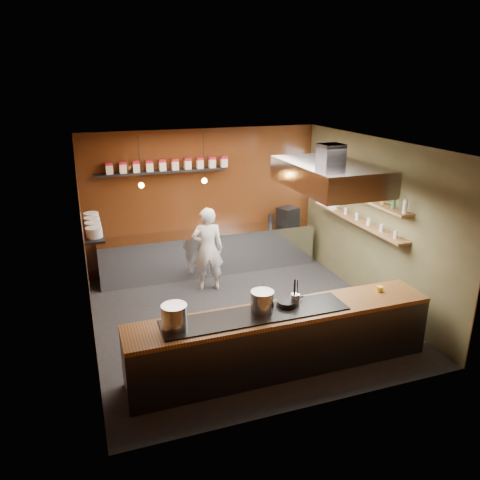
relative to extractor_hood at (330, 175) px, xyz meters
name	(u,v)px	position (x,y,z in m)	size (l,w,h in m)	color
floor	(244,317)	(-1.30, 0.40, -2.51)	(5.00, 5.00, 0.00)	black
back_wall	(204,200)	(-1.30, 2.90, -1.01)	(5.00, 5.00, 0.00)	#3D180B
left_wall	(86,254)	(-3.80, 0.40, -1.01)	(5.00, 5.00, 0.00)	#3D180B
right_wall	(373,221)	(1.20, 0.40, -1.01)	(5.00, 5.00, 0.00)	#4B4B2A
ceiling	(244,144)	(-1.30, 0.40, 0.49)	(5.00, 5.00, 0.00)	silver
window_pane	(326,181)	(1.15, 2.10, -0.61)	(1.00, 1.00, 0.00)	white
prep_counter	(210,252)	(-1.30, 2.57, -2.06)	(4.60, 0.65, 0.90)	silver
pass_counter	(282,339)	(-1.30, -1.20, -2.04)	(4.40, 0.72, 0.94)	#38383D
tin_shelf	(162,172)	(-2.20, 2.76, -0.31)	(2.60, 0.26, 0.04)	black
plate_shelf	(93,230)	(-3.64, 1.40, -0.96)	(0.30, 1.40, 0.04)	black
bottle_shelf_upper	(359,196)	(1.04, 0.70, -0.59)	(0.26, 2.80, 0.04)	brown
bottle_shelf_lower	(356,220)	(1.04, 0.70, -1.06)	(0.26, 2.80, 0.04)	brown
extractor_hood	(330,175)	(0.00, 0.00, 0.00)	(1.20, 2.00, 0.72)	#38383D
pendant_left	(141,183)	(-2.70, 2.10, -0.35)	(0.10, 0.10, 0.95)	black
pendant_right	(204,178)	(-1.50, 2.10, -0.35)	(0.10, 0.10, 0.95)	black
storage_tins	(169,165)	(-2.05, 2.76, -0.17)	(2.43, 0.13, 0.22)	beige
plate_stacks	(93,224)	(-3.64, 1.40, -0.86)	(0.26, 1.16, 0.16)	silver
bottles	(359,188)	(1.04, 0.70, -0.45)	(0.06, 2.66, 0.24)	silver
wine_glasses	(357,216)	(1.04, 0.70, -0.97)	(0.07, 2.37, 0.13)	silver
stockpot_large	(175,317)	(-2.82, -1.20, -1.40)	(0.33, 0.33, 0.32)	#B1B3B8
stockpot_small	(262,301)	(-1.60, -1.15, -1.42)	(0.32, 0.32, 0.30)	silver
utensil_crock	(295,299)	(-1.08, -1.11, -1.49)	(0.12, 0.12, 0.16)	silver
frying_pan	(287,303)	(-1.20, -1.10, -1.53)	(0.45, 0.29, 0.07)	black
butter_jar	(380,289)	(0.33, -1.12, -1.54)	(0.10, 0.10, 0.09)	yellow
espresso_machine	(288,216)	(0.48, 2.50, -1.41)	(0.38, 0.37, 0.38)	black
chef	(208,249)	(-1.57, 1.73, -1.67)	(0.61, 0.40, 1.67)	silver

